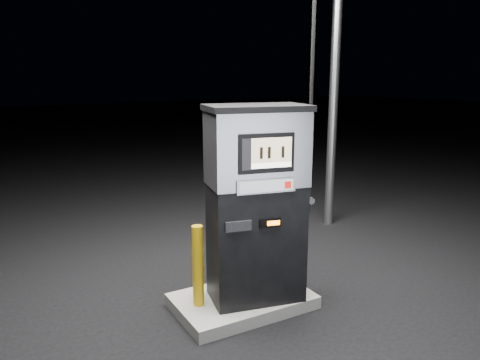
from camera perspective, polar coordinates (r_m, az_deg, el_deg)
ground at (r=5.84m, az=0.29°, el=-15.19°), size 80.00×80.00×0.00m
pump_island at (r=5.81m, az=0.29°, el=-14.53°), size 1.60×1.00×0.15m
fuel_dispenser at (r=5.33m, az=2.03°, el=-2.76°), size 1.31×0.89×4.70m
bollard_left at (r=5.39m, az=-5.14°, el=-10.40°), size 0.16×0.16×0.95m
bollard_right at (r=5.97m, az=6.41°, el=-7.99°), size 0.17×0.17×0.96m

